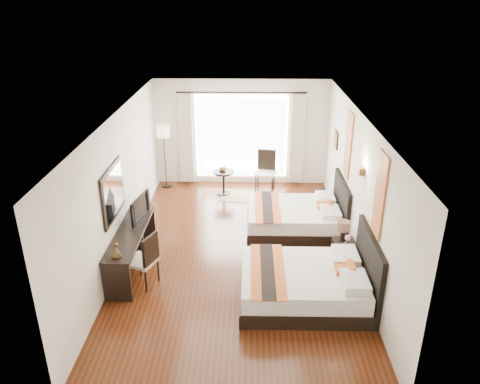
{
  "coord_description": "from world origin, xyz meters",
  "views": [
    {
      "loc": [
        0.2,
        -8.1,
        4.88
      ],
      "look_at": [
        0.03,
        0.48,
        1.13
      ],
      "focal_mm": 35.0,
      "sensor_mm": 36.0,
      "label": 1
    }
  ],
  "objects_px": {
    "console_desk": "(132,249)",
    "fruit_bowl": "(222,170)",
    "nightstand": "(343,253)",
    "side_table": "(224,183)",
    "television": "(136,207)",
    "desk_chair": "(143,269)",
    "bed_near": "(308,283)",
    "floor_lamp": "(163,135)",
    "bed_far": "(297,217)",
    "vase": "(347,242)",
    "window_chair": "(265,179)",
    "table_lamp": "(344,227)"
  },
  "relations": [
    {
      "from": "console_desk",
      "to": "side_table",
      "type": "distance_m",
      "value": 3.8
    },
    {
      "from": "side_table",
      "to": "fruit_bowl",
      "type": "bearing_deg",
      "value": 130.5
    },
    {
      "from": "console_desk",
      "to": "side_table",
      "type": "relative_size",
      "value": 3.5
    },
    {
      "from": "side_table",
      "to": "table_lamp",
      "type": "bearing_deg",
      "value": -53.02
    },
    {
      "from": "desk_chair",
      "to": "console_desk",
      "type": "bearing_deg",
      "value": -37.03
    },
    {
      "from": "side_table",
      "to": "fruit_bowl",
      "type": "xyz_separation_m",
      "value": [
        -0.03,
        0.03,
        0.34
      ]
    },
    {
      "from": "desk_chair",
      "to": "fruit_bowl",
      "type": "bearing_deg",
      "value": -83.98
    },
    {
      "from": "television",
      "to": "side_table",
      "type": "xyz_separation_m",
      "value": [
        1.53,
        2.92,
        -0.68
      ]
    },
    {
      "from": "desk_chair",
      "to": "side_table",
      "type": "xyz_separation_m",
      "value": [
        1.22,
        4.04,
        0.01
      ]
    },
    {
      "from": "vase",
      "to": "console_desk",
      "type": "relative_size",
      "value": 0.06
    },
    {
      "from": "nightstand",
      "to": "side_table",
      "type": "bearing_deg",
      "value": 126.65
    },
    {
      "from": "bed_near",
      "to": "bed_far",
      "type": "relative_size",
      "value": 1.05
    },
    {
      "from": "bed_near",
      "to": "television",
      "type": "distance_m",
      "value": 3.59
    },
    {
      "from": "bed_near",
      "to": "window_chair",
      "type": "bearing_deg",
      "value": 97.23
    },
    {
      "from": "television",
      "to": "floor_lamp",
      "type": "bearing_deg",
      "value": 11.16
    },
    {
      "from": "nightstand",
      "to": "console_desk",
      "type": "xyz_separation_m",
      "value": [
        -4.01,
        -0.16,
        0.14
      ]
    },
    {
      "from": "floor_lamp",
      "to": "console_desk",
      "type": "bearing_deg",
      "value": -89.85
    },
    {
      "from": "bed_far",
      "to": "floor_lamp",
      "type": "relative_size",
      "value": 1.23
    },
    {
      "from": "floor_lamp",
      "to": "table_lamp",
      "type": "bearing_deg",
      "value": -42.8
    },
    {
      "from": "desk_chair",
      "to": "bed_far",
      "type": "bearing_deg",
      "value": -121.5
    },
    {
      "from": "bed_near",
      "to": "bed_far",
      "type": "xyz_separation_m",
      "value": [
        0.05,
        2.53,
        -0.01
      ]
    },
    {
      "from": "side_table",
      "to": "console_desk",
      "type": "bearing_deg",
      "value": -114.06
    },
    {
      "from": "table_lamp",
      "to": "console_desk",
      "type": "distance_m",
      "value": 4.01
    },
    {
      "from": "bed_far",
      "to": "vase",
      "type": "height_order",
      "value": "bed_far"
    },
    {
      "from": "desk_chair",
      "to": "vase",
      "type": "bearing_deg",
      "value": -148.87
    },
    {
      "from": "television",
      "to": "side_table",
      "type": "distance_m",
      "value": 3.37
    },
    {
      "from": "side_table",
      "to": "window_chair",
      "type": "distance_m",
      "value": 1.09
    },
    {
      "from": "desk_chair",
      "to": "window_chair",
      "type": "distance_m",
      "value": 4.83
    },
    {
      "from": "table_lamp",
      "to": "floor_lamp",
      "type": "height_order",
      "value": "floor_lamp"
    },
    {
      "from": "floor_lamp",
      "to": "bed_near",
      "type": "bearing_deg",
      "value": -56.63
    },
    {
      "from": "bed_far",
      "to": "side_table",
      "type": "xyz_separation_m",
      "value": [
        -1.71,
        1.89,
        0.01
      ]
    },
    {
      "from": "nightstand",
      "to": "fruit_bowl",
      "type": "height_order",
      "value": "fruit_bowl"
    },
    {
      "from": "bed_far",
      "to": "desk_chair",
      "type": "xyz_separation_m",
      "value": [
        -2.93,
        -2.14,
        0.01
      ]
    },
    {
      "from": "bed_far",
      "to": "table_lamp",
      "type": "distance_m",
      "value": 1.59
    },
    {
      "from": "floor_lamp",
      "to": "vase",
      "type": "bearing_deg",
      "value": -44.2
    },
    {
      "from": "window_chair",
      "to": "television",
      "type": "bearing_deg",
      "value": -30.26
    },
    {
      "from": "vase",
      "to": "side_table",
      "type": "bearing_deg",
      "value": 125.62
    },
    {
      "from": "television",
      "to": "table_lamp",
      "type": "bearing_deg",
      "value": -83.8
    },
    {
      "from": "television",
      "to": "floor_lamp",
      "type": "relative_size",
      "value": 0.49
    },
    {
      "from": "console_desk",
      "to": "bed_far",
      "type": "bearing_deg",
      "value": 25.85
    },
    {
      "from": "bed_near",
      "to": "window_chair",
      "type": "relative_size",
      "value": 2.02
    },
    {
      "from": "console_desk",
      "to": "window_chair",
      "type": "xyz_separation_m",
      "value": [
        2.62,
        3.69,
        -0.05
      ]
    },
    {
      "from": "floor_lamp",
      "to": "side_table",
      "type": "relative_size",
      "value": 2.68
    },
    {
      "from": "bed_near",
      "to": "side_table",
      "type": "xyz_separation_m",
      "value": [
        -1.66,
        4.42,
        -0.0
      ]
    },
    {
      "from": "desk_chair",
      "to": "window_chair",
      "type": "height_order",
      "value": "window_chair"
    },
    {
      "from": "bed_far",
      "to": "vase",
      "type": "distance_m",
      "value": 1.77
    },
    {
      "from": "console_desk",
      "to": "fruit_bowl",
      "type": "xyz_separation_m",
      "value": [
        1.52,
        3.51,
        0.27
      ]
    },
    {
      "from": "bed_near",
      "to": "television",
      "type": "xyz_separation_m",
      "value": [
        -3.19,
        1.5,
        0.68
      ]
    },
    {
      "from": "table_lamp",
      "to": "fruit_bowl",
      "type": "xyz_separation_m",
      "value": [
        -2.46,
        3.27,
        -0.11
      ]
    },
    {
      "from": "bed_near",
      "to": "floor_lamp",
      "type": "height_order",
      "value": "floor_lamp"
    }
  ]
}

